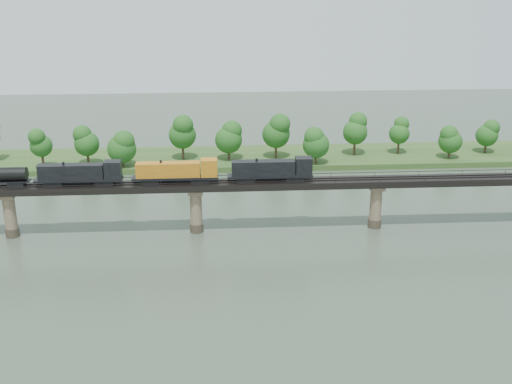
{
  "coord_description": "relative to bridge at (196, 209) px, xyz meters",
  "views": [
    {
      "loc": [
        4.36,
        -102.05,
        55.12
      ],
      "look_at": [
        13.19,
        30.0,
        9.0
      ],
      "focal_mm": 45.0,
      "sensor_mm": 36.0,
      "label": 1
    }
  ],
  "objects": [
    {
      "name": "bridge_superstructure",
      "position": [
        0.0,
        0.0,
        6.33
      ],
      "size": [
        220.0,
        4.9,
        0.75
      ],
      "color": "black",
      "rests_on": "bridge"
    },
    {
      "name": "far_bank",
      "position": [
        0.0,
        55.0,
        -4.66
      ],
      "size": [
        300.0,
        24.0,
        1.6
      ],
      "primitive_type": "cube",
      "color": "#2C4B1E",
      "rests_on": "ground"
    },
    {
      "name": "far_treeline",
      "position": [
        -8.21,
        50.52,
        3.37
      ],
      "size": [
        289.06,
        17.54,
        13.6
      ],
      "color": "#382619",
      "rests_on": "far_bank"
    },
    {
      "name": "bridge",
      "position": [
        0.0,
        0.0,
        0.0
      ],
      "size": [
        236.0,
        30.0,
        11.5
      ],
      "color": "#473A2D",
      "rests_on": "ground"
    },
    {
      "name": "ground",
      "position": [
        0.0,
        -30.0,
        -5.46
      ],
      "size": [
        400.0,
        400.0,
        0.0
      ],
      "primitive_type": "plane",
      "color": "#334133",
      "rests_on": "ground"
    },
    {
      "name": "freight_train",
      "position": [
        -10.88,
        -0.0,
        8.51
      ],
      "size": [
        74.99,
        2.92,
        5.16
      ],
      "color": "black",
      "rests_on": "bridge"
    }
  ]
}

